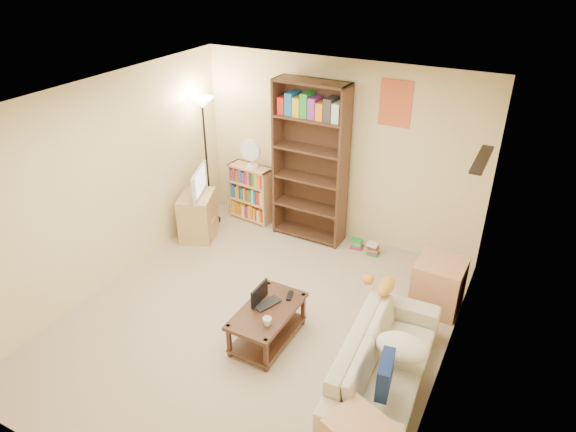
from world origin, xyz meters
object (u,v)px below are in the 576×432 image
Objects in this scene: coffee_table at (268,320)px; mug at (267,322)px; tabby_cat at (383,285)px; short_bookshelf at (251,193)px; side_table at (438,284)px; tv_stand at (198,216)px; sofa at (385,362)px; floor_lamp at (204,125)px; desk_fan at (251,153)px; tall_bookshelf at (310,160)px; television at (195,182)px; laptop at (271,306)px.

mug is at bearing -59.70° from coffee_table.
tabby_cat is 0.50× the size of short_bookshelf.
tv_stand is at bearing 179.21° from side_table.
sofa is 1.00× the size of floor_lamp.
floor_lamp is at bearing -150.73° from desk_fan.
tall_bookshelf is 3.70× the size of side_table.
side_table is at bearing 58.35° from tabby_cat.
desk_fan reaches higher than television.
tv_stand is (-2.97, 0.77, -0.29)m from tabby_cat.
tall_bookshelf is 1.25m from short_bookshelf.
side_table is at bearing -26.12° from laptop.
desk_fan reaches higher than sofa.
television reaches higher than laptop.
side_table reaches higher than coffee_table.
television is at bearing 158.32° from tv_stand.
sofa is 0.83m from tabby_cat.
sofa is 2.85× the size of television.
floor_lamp reaches higher than television.
mug is at bearing -129.39° from side_table.
television is at bearing -77.19° from floor_lamp.
coffee_table is at bearing -167.89° from laptop.
tall_bookshelf is at bearing 10.91° from floor_lamp.
television is at bearing -110.52° from short_bookshelf.
tall_bookshelf reaches higher than floor_lamp.
desk_fan is 0.72× the size of side_table.
short_bookshelf is (-0.99, 0.07, -0.75)m from tall_bookshelf.
side_table is (0.17, 1.43, 0.03)m from sofa.
tv_stand is 3.42m from side_table.
floor_lamp is (-0.10, 0.44, 0.67)m from television.
tabby_cat is 1.22× the size of laptop.
tall_bookshelf is at bearing 2.89° from short_bookshelf.
tv_stand is at bearing 144.20° from coffee_table.
floor_lamp reaches higher than coffee_table.
tall_bookshelf is at bearing 105.18° from coffee_table.
laptop is (0.01, 0.06, 0.16)m from coffee_table.
tabby_cat is 3.01m from short_bookshelf.
television is at bearing 144.20° from coffee_table.
tabby_cat is 3.08m from television.
desk_fan is at bearing -35.57° from short_bookshelf.
coffee_table is 0.17m from laptop.
tv_stand is (-3.25, 1.48, 0.05)m from sofa.
mug is 2.11m from side_table.
sofa is 3.67m from desk_fan.
side_table is (2.96, -0.80, -0.79)m from desk_fan.
coffee_table is at bearing -148.25° from television.
tabby_cat reaches higher than side_table.
television is 1.62m from tall_bookshelf.
sofa is at bearing -48.70° from tall_bookshelf.
tv_stand is 1.17m from desk_fan.
tabby_cat reaches higher than sofa.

